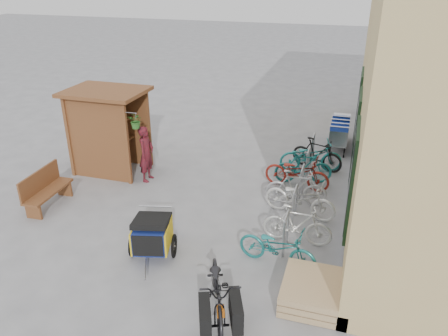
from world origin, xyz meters
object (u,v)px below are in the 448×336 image
(bench, at_px, (45,189))
(person_kiosk, at_px, (146,154))
(bike_7, at_px, (317,154))
(pallet_stack, at_px, (311,291))
(cargo_bike, at_px, (218,292))
(shopping_carts, at_px, (340,129))
(bike_5, at_px, (303,167))
(bike_6, at_px, (311,156))
(bike_4, at_px, (297,172))
(bike_1, at_px, (297,225))
(kiosk, at_px, (105,120))
(bike_2, at_px, (300,198))
(child_trailer, at_px, (152,234))
(bike_3, at_px, (296,188))
(bike_0, at_px, (277,247))

(bench, distance_m, person_kiosk, 2.73)
(person_kiosk, relative_size, bike_7, 1.01)
(pallet_stack, bearing_deg, cargo_bike, -150.95)
(pallet_stack, bearing_deg, bench, 167.19)
(shopping_carts, height_order, bike_5, shopping_carts)
(bike_6, bearing_deg, bike_4, 153.36)
(bike_5, bearing_deg, shopping_carts, -28.83)
(person_kiosk, bearing_deg, bike_1, -112.70)
(bench, height_order, bike_1, bench)
(pallet_stack, height_order, shopping_carts, shopping_carts)
(kiosk, bearing_deg, cargo_bike, -44.20)
(shopping_carts, xyz_separation_m, bike_7, (-0.52, -1.95, -0.14))
(pallet_stack, xyz_separation_m, bike_5, (-0.78, 4.68, 0.26))
(person_kiosk, xyz_separation_m, bike_7, (4.42, 2.13, -0.32))
(bench, height_order, bike_2, bench)
(cargo_bike, distance_m, person_kiosk, 5.62)
(child_trailer, xyz_separation_m, bike_6, (2.61, 5.06, -0.05))
(shopping_carts, xyz_separation_m, bike_5, (-0.78, -2.99, -0.14))
(cargo_bike, bearing_deg, shopping_carts, 58.27)
(pallet_stack, xyz_separation_m, child_trailer, (-3.28, 0.43, 0.30))
(person_kiosk, relative_size, bike_4, 0.90)
(bike_4, distance_m, bike_7, 1.45)
(bench, bearing_deg, bike_6, 31.06)
(kiosk, relative_size, bike_6, 1.39)
(bike_7, bearing_deg, bench, 143.12)
(cargo_bike, height_order, bike_6, cargo_bike)
(bench, bearing_deg, kiosk, 77.89)
(shopping_carts, relative_size, bike_5, 1.26)
(child_trailer, bearing_deg, bike_5, 45.24)
(bike_1, relative_size, bike_3, 0.98)
(bike_0, bearing_deg, bike_7, 7.86)
(person_kiosk, relative_size, bike_2, 0.90)
(bike_5, distance_m, bike_6, 0.82)
(cargo_bike, relative_size, bike_5, 1.25)
(person_kiosk, bearing_deg, bike_6, -65.92)
(bike_7, bearing_deg, cargo_bike, -169.44)
(pallet_stack, relative_size, bike_2, 0.69)
(person_kiosk, height_order, bike_4, person_kiosk)
(shopping_carts, height_order, bike_7, shopping_carts)
(shopping_carts, distance_m, bike_0, 6.87)
(kiosk, distance_m, shopping_carts, 7.40)
(bench, height_order, bike_0, bench)
(bike_0, bearing_deg, person_kiosk, 67.39)
(person_kiosk, bearing_deg, cargo_bike, -141.67)
(shopping_carts, relative_size, bike_6, 1.10)
(person_kiosk, distance_m, bike_7, 4.92)
(bike_1, bearing_deg, shopping_carts, -3.72)
(child_trailer, relative_size, person_kiosk, 1.02)
(kiosk, bearing_deg, bench, -99.65)
(shopping_carts, xyz_separation_m, person_kiosk, (-4.94, -4.08, 0.18))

